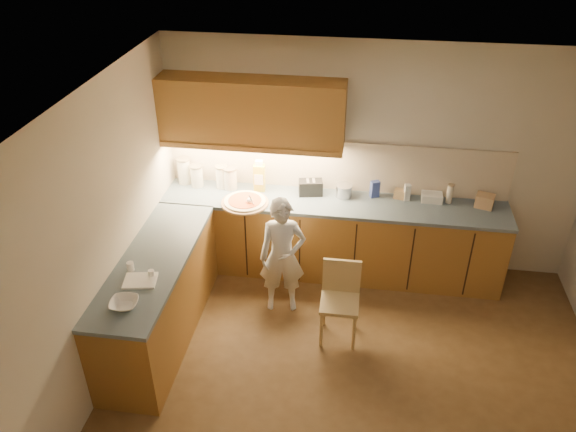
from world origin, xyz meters
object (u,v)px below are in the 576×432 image
Objects in this scene: oil_jug at (259,177)px; toaster at (311,187)px; pizza_on_board at (245,202)px; child at (282,256)px; wooden_chair at (340,295)px.

toaster is (0.57, -0.00, -0.09)m from oil_jug.
oil_jug reaches higher than pizza_on_board.
child is 0.72m from wooden_chair.
oil_jug is (-0.39, 0.84, 0.44)m from child.
toaster is (0.19, 0.84, 0.36)m from child.
child is at bearing -65.31° from oil_jug.
pizza_on_board is 0.75m from toaster.
oil_jug is (-1.01, 1.16, 0.61)m from wooden_chair.
child is 3.51× the size of oil_jug.
child is 0.93m from toaster.
pizza_on_board is at bearing 122.99° from child.
pizza_on_board is 1.39× the size of oil_jug.
oil_jug is (0.10, 0.32, 0.15)m from pizza_on_board.
child is 1.57× the size of wooden_chair.
child reaches higher than toaster.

